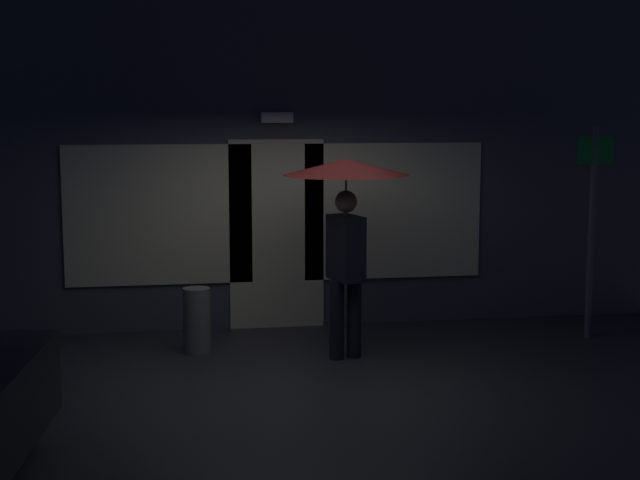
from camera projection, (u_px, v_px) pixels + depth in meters
name	position (u px, v px, depth m)	size (l,w,h in m)	color
ground_plane	(304.00, 379.00, 8.91)	(18.00, 18.00, 0.00)	#2D2D33
building_facade	(274.00, 151.00, 10.91)	(9.41, 0.48, 4.17)	#4C4C56
person_with_umbrella	(346.00, 198.00, 9.44)	(1.28, 1.28, 2.05)	black
street_sign_post	(592.00, 220.00, 10.32)	(0.40, 0.07, 2.35)	#595B60
sidewalk_bollard	(197.00, 321.00, 9.82)	(0.29, 0.29, 0.69)	slate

